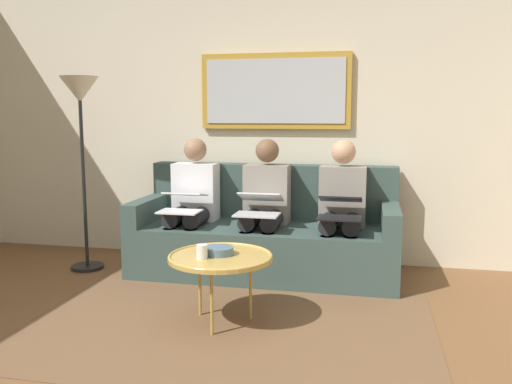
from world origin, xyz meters
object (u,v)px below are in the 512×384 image
object	(u,v)px
bowl	(219,251)
person_left	(342,205)
couch	(266,236)
standing_lamp	(80,111)
laptop_white	(183,202)
cup	(202,252)
person_middle	(265,203)
coffee_table	(220,258)
framed_mirror	(275,91)
person_right	(192,200)
laptop_black	(340,207)
laptop_silver	(259,205)

from	to	relation	value
bowl	person_left	world-z (taller)	person_left
couch	standing_lamp	bearing A→B (deg)	9.80
laptop_white	standing_lamp	world-z (taller)	standing_lamp
standing_lamp	cup	bearing A→B (deg)	143.30
person_middle	standing_lamp	bearing A→B (deg)	7.31
bowl	laptop_white	world-z (taller)	laptop_white
coffee_table	cup	xyz separation A→B (m)	(0.09, 0.09, 0.06)
framed_mirror	coffee_table	world-z (taller)	framed_mirror
framed_mirror	person_right	world-z (taller)	framed_mirror
framed_mirror	bowl	distance (m)	1.91
cup	bowl	bearing A→B (deg)	-123.00
bowl	standing_lamp	xyz separation A→B (m)	(1.47, -0.92, 0.90)
couch	standing_lamp	xyz separation A→B (m)	(1.55, 0.27, 1.06)
framed_mirror	person_left	bearing A→B (deg)	144.47
bowl	standing_lamp	size ratio (longest dim) A/B	0.11
person_middle	laptop_white	world-z (taller)	person_middle
coffee_table	standing_lamp	world-z (taller)	standing_lamp
framed_mirror	laptop_black	world-z (taller)	framed_mirror
laptop_silver	standing_lamp	size ratio (longest dim) A/B	0.24
coffee_table	person_right	bearing A→B (deg)	-63.20
bowl	standing_lamp	bearing A→B (deg)	-32.07
person_left	laptop_white	xyz separation A→B (m)	(1.28, 0.24, 0.03)
laptop_black	standing_lamp	bearing A→B (deg)	-0.93
person_right	standing_lamp	world-z (taller)	standing_lamp
couch	standing_lamp	size ratio (longest dim) A/B	1.33
framed_mirror	person_middle	bearing A→B (deg)	90.00
cup	standing_lamp	distance (m)	1.95
laptop_black	person_right	size ratio (longest dim) A/B	0.34
bowl	person_middle	size ratio (longest dim) A/B	0.16
laptop_black	laptop_white	xyz separation A→B (m)	(1.28, 0.01, 0.00)
couch	framed_mirror	distance (m)	1.30
person_right	laptop_silver	bearing A→B (deg)	160.30
couch	person_right	size ratio (longest dim) A/B	1.93
bowl	person_middle	bearing A→B (deg)	-93.91
standing_lamp	laptop_white	bearing A→B (deg)	177.35
framed_mirror	laptop_black	bearing A→B (deg)	132.79
coffee_table	standing_lamp	size ratio (longest dim) A/B	0.40
laptop_white	cup	bearing A→B (deg)	115.98
couch	person_left	bearing A→B (deg)	173.87
cup	laptop_white	distance (m)	1.12
coffee_table	laptop_silver	xyz separation A→B (m)	(-0.06, -0.92, 0.19)
coffee_table	bowl	distance (m)	0.05
person_right	person_left	bearing A→B (deg)	180.00
framed_mirror	person_left	xyz separation A→B (m)	(-0.64, 0.46, -0.94)
coffee_table	laptop_white	xyz separation A→B (m)	(0.58, -0.91, 0.20)
couch	laptop_black	size ratio (longest dim) A/B	5.67
laptop_silver	person_right	size ratio (longest dim) A/B	0.34
person_middle	laptop_silver	size ratio (longest dim) A/B	2.91
cup	person_left	size ratio (longest dim) A/B	0.08
couch	coffee_table	world-z (taller)	couch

